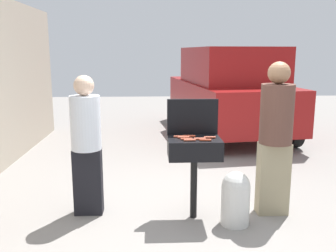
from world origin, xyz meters
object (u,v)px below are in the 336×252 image
hot_dog_2 (210,137)px  parked_minivan (228,91)px  hot_dog_4 (184,137)px  hot_dog_6 (190,140)px  person_left (86,141)px  person_right (276,134)px  hot_dog_7 (179,136)px  bbq_grill (194,151)px  hot_dog_3 (205,140)px  hot_dog_5 (187,139)px  propane_tank (236,197)px  hot_dog_0 (190,136)px  hot_dog_1 (200,139)px

hot_dog_2 → parked_minivan: bearing=76.1°
hot_dog_2 → hot_dog_4: (-0.30, 0.02, 0.00)m
hot_dog_6 → person_left: 1.22m
person_left → person_right: bearing=-12.6°
hot_dog_6 → hot_dog_7: same height
bbq_grill → hot_dog_4: size_ratio=7.35×
person_right → hot_dog_3: bearing=-2.6°
hot_dog_2 → hot_dog_7: 0.35m
hot_dog_5 → hot_dog_6: size_ratio=1.00×
bbq_grill → hot_dog_5: bearing=-139.2°
hot_dog_3 → person_right: (0.85, 0.21, 0.02)m
hot_dog_5 → propane_tank: 0.85m
hot_dog_4 → person_left: size_ratio=0.08×
hot_dog_0 → person_left: size_ratio=0.08×
bbq_grill → hot_dog_2: 0.24m
hot_dog_3 → hot_dog_5: 0.21m
hot_dog_3 → hot_dog_7: same height
parked_minivan → hot_dog_4: bearing=65.1°
hot_dog_0 → hot_dog_5: bearing=-108.0°
parked_minivan → hot_dog_2: bearing=68.6°
hot_dog_4 → propane_tank: bearing=-19.4°
hot_dog_0 → hot_dog_7: 0.12m
propane_tank → person_left: person_left is taller
hot_dog_4 → person_left: person_left is taller
hot_dog_5 → hot_dog_7: (-0.07, 0.13, 0.00)m
bbq_grill → propane_tank: (0.45, -0.20, -0.49)m
hot_dog_5 → hot_dog_6: bearing=-61.7°
hot_dog_4 → hot_dog_5: (0.03, -0.08, 0.00)m
hot_dog_0 → hot_dog_5: size_ratio=1.00×
hot_dog_0 → person_right: person_right is taller
parked_minivan → hot_dog_0: bearing=65.7°
person_left → person_right: person_right is taller
hot_dog_1 → person_right: 0.92m
hot_dog_6 → hot_dog_7: (-0.10, 0.18, 0.00)m
hot_dog_4 → hot_dog_5: 0.09m
hot_dog_0 → hot_dog_3: 0.25m
hot_dog_1 → hot_dog_6: (-0.12, -0.06, 0.00)m
hot_dog_4 → propane_tank: hot_dog_4 is taller
hot_dog_3 → propane_tank: 0.74m
hot_dog_3 → hot_dog_7: bearing=145.7°
bbq_grill → hot_dog_4: hot_dog_4 is taller
propane_tank → person_right: (0.51, 0.27, 0.66)m
hot_dog_6 → hot_dog_7: bearing=118.8°
propane_tank → hot_dog_7: bearing=158.2°
hot_dog_7 → person_right: bearing=1.4°
hot_dog_1 → hot_dog_5: bearing=-178.8°
hot_dog_0 → hot_dog_6: (-0.02, -0.20, 0.00)m
hot_dog_5 → person_left: (-1.15, 0.25, -0.07)m
hot_dog_6 → propane_tank: hot_dog_6 is taller
hot_dog_1 → person_left: bearing=169.3°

